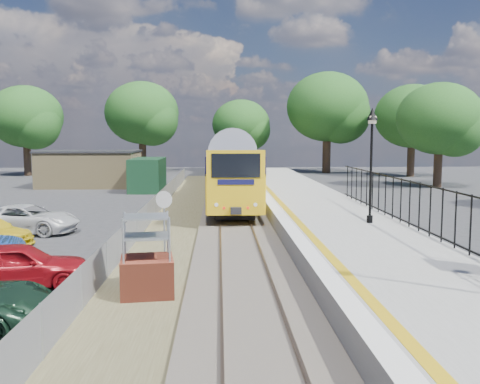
{
  "coord_description": "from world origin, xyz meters",
  "views": [
    {
      "loc": [
        -0.77,
        -15.08,
        4.39
      ],
      "look_at": [
        0.12,
        7.6,
        2.0
      ],
      "focal_mm": 40.0,
      "sensor_mm": 36.0,
      "label": 1
    }
  ],
  "objects": [
    {
      "name": "brick_plinth",
      "position": [
        -2.74,
        -0.72,
        1.09
      ],
      "size": [
        1.58,
        1.58,
        2.27
      ],
      "rotation": [
        0.0,
        0.0,
        0.14
      ],
      "color": "maroon",
      "rests_on": "ground"
    },
    {
      "name": "platform",
      "position": [
        4.2,
        8.0,
        0.45
      ],
      "size": [
        5.0,
        70.0,
        0.9
      ],
      "primitive_type": "cube",
      "color": "gray",
      "rests_on": "ground"
    },
    {
      "name": "wire_fence",
      "position": [
        -4.2,
        12.0,
        0.6
      ],
      "size": [
        0.06,
        52.0,
        1.2
      ],
      "color": "#999EA3",
      "rests_on": "ground"
    },
    {
      "name": "outbuilding",
      "position": [
        -10.91,
        31.21,
        1.52
      ],
      "size": [
        10.8,
        10.1,
        3.12
      ],
      "color": "#9B8657",
      "rests_on": "ground"
    },
    {
      "name": "tree_line",
      "position": [
        1.4,
        42.0,
        6.61
      ],
      "size": [
        56.8,
        43.8,
        11.88
      ],
      "color": "#332319",
      "rests_on": "ground"
    },
    {
      "name": "car_white",
      "position": [
        -9.46,
        9.17,
        0.65
      ],
      "size": [
        4.95,
        2.92,
        1.29
      ],
      "primitive_type": "imported",
      "rotation": [
        0.0,
        0.0,
        1.39
      ],
      "color": "silver",
      "rests_on": "ground"
    },
    {
      "name": "car_red",
      "position": [
        -6.59,
        0.25,
        0.68
      ],
      "size": [
        4.22,
        2.41,
        1.35
      ],
      "primitive_type": "imported",
      "rotation": [
        0.0,
        0.0,
        1.79
      ],
      "color": "maroon",
      "rests_on": "ground"
    },
    {
      "name": "track_bed",
      "position": [
        -0.47,
        9.67,
        0.09
      ],
      "size": [
        5.9,
        80.0,
        0.29
      ],
      "color": "#473F38",
      "rests_on": "ground"
    },
    {
      "name": "train",
      "position": [
        0.0,
        29.74,
        2.34
      ],
      "size": [
        2.82,
        40.83,
        3.51
      ],
      "color": "gold",
      "rests_on": "ground"
    },
    {
      "name": "platform_edge",
      "position": [
        2.14,
        8.0,
        0.9
      ],
      "size": [
        0.9,
        70.0,
        0.01
      ],
      "color": "silver",
      "rests_on": "platform"
    },
    {
      "name": "victorian_lamp_north",
      "position": [
        5.3,
        6.0,
        4.3
      ],
      "size": [
        0.44,
        0.44,
        4.6
      ],
      "color": "black",
      "rests_on": "platform"
    },
    {
      "name": "palisade_fence",
      "position": [
        6.55,
        2.24,
        1.84
      ],
      "size": [
        0.12,
        26.0,
        2.0
      ],
      "color": "black",
      "rests_on": "platform"
    },
    {
      "name": "speed_sign",
      "position": [
        -2.5,
        1.63,
        1.8
      ],
      "size": [
        0.52,
        0.18,
        2.67
      ],
      "rotation": [
        0.0,
        0.0,
        -0.29
      ],
      "color": "#999EA3",
      "rests_on": "ground"
    },
    {
      "name": "ground",
      "position": [
        0.0,
        0.0,
        0.0
      ],
      "size": [
        120.0,
        120.0,
        0.0
      ],
      "primitive_type": "plane",
      "color": "#2D2D30",
      "rests_on": "ground"
    }
  ]
}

